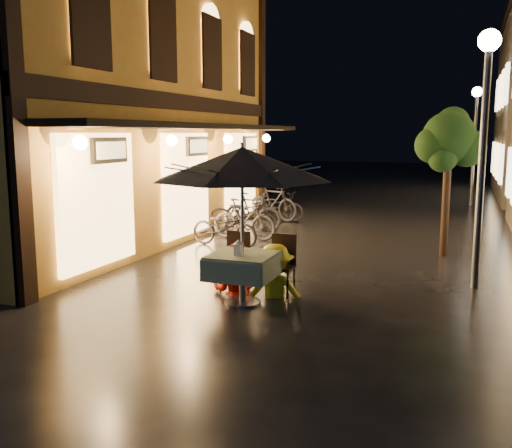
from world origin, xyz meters
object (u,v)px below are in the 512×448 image
at_px(table_lantern, 238,247).
at_px(person_yellow, 275,245).
at_px(person_orange, 235,245).
at_px(cafe_table, 242,266).
at_px(bicycle_0, 225,227).
at_px(patio_umbrella, 242,164).
at_px(streetlamp_near, 485,113).

distance_m(table_lantern, person_yellow, 0.83).
height_order(person_orange, person_yellow, person_yellow).
relative_size(cafe_table, person_yellow, 0.60).
bearing_deg(bicycle_0, person_yellow, -138.42).
distance_m(patio_umbrella, person_yellow, 1.49).
bearing_deg(streetlamp_near, person_orange, -156.72).
height_order(streetlamp_near, cafe_table, streetlamp_near).
height_order(table_lantern, bicycle_0, table_lantern).
xyz_separation_m(patio_umbrella, bicycle_0, (-2.03, 4.04, -1.70)).
bearing_deg(bicycle_0, streetlamp_near, -101.81).
relative_size(streetlamp_near, person_orange, 2.68).
xyz_separation_m(person_orange, bicycle_0, (-1.67, 3.46, -0.34)).
xyz_separation_m(cafe_table, patio_umbrella, (0.00, 0.00, 1.56)).
height_order(streetlamp_near, patio_umbrella, streetlamp_near).
height_order(person_yellow, bicycle_0, person_yellow).
bearing_deg(patio_umbrella, person_orange, 122.25).
height_order(streetlamp_near, bicycle_0, streetlamp_near).
bearing_deg(cafe_table, table_lantern, -90.00).
relative_size(patio_umbrella, person_yellow, 1.65).
xyz_separation_m(streetlamp_near, person_yellow, (-3.04, -1.59, -2.09)).
relative_size(cafe_table, person_orange, 0.63).
height_order(streetlamp_near, person_orange, streetlamp_near).
bearing_deg(cafe_table, bicycle_0, 116.74).
xyz_separation_m(patio_umbrella, person_orange, (-0.36, 0.57, -1.36)).
xyz_separation_m(cafe_table, bicycle_0, (-2.03, 4.04, -0.14)).
height_order(cafe_table, table_lantern, table_lantern).
distance_m(cafe_table, patio_umbrella, 1.56).
distance_m(streetlamp_near, patio_umbrella, 4.09).
bearing_deg(patio_umbrella, cafe_table, -135.00).
bearing_deg(patio_umbrella, bicycle_0, 116.74).
bearing_deg(person_orange, person_yellow, 170.62).
relative_size(streetlamp_near, person_yellow, 2.57).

